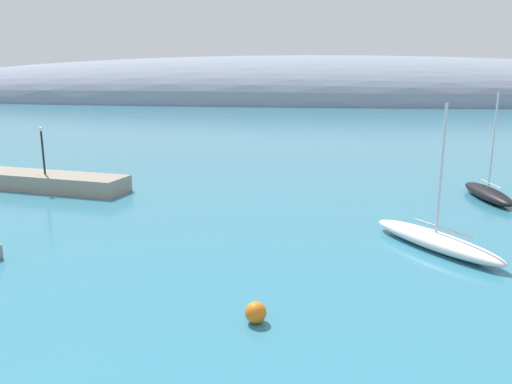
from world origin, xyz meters
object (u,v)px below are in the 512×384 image
object	(u,v)px
sailboat_black_near_shore	(488,193)
sailboat_white_mid_mooring	(435,240)
harbor_lamp_post	(42,145)
mooring_buoy_orange	(256,312)

from	to	relation	value
sailboat_black_near_shore	sailboat_white_mid_mooring	xyz separation A→B (m)	(-6.08, -12.18, -0.00)
harbor_lamp_post	sailboat_white_mid_mooring	bearing A→B (deg)	-19.32
sailboat_black_near_shore	harbor_lamp_post	size ratio (longest dim) A/B	2.07
sailboat_white_mid_mooring	mooring_buoy_orange	world-z (taller)	sailboat_white_mid_mooring
sailboat_white_mid_mooring	mooring_buoy_orange	size ratio (longest dim) A/B	9.42
sailboat_black_near_shore	sailboat_white_mid_mooring	distance (m)	13.61
mooring_buoy_orange	sailboat_white_mid_mooring	bearing A→B (deg)	49.36
sailboat_white_mid_mooring	sailboat_black_near_shore	bearing A→B (deg)	-64.79
sailboat_white_mid_mooring	harbor_lamp_post	xyz separation A→B (m)	(-28.92, 10.14, 3.22)
sailboat_black_near_shore	mooring_buoy_orange	bearing A→B (deg)	137.50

